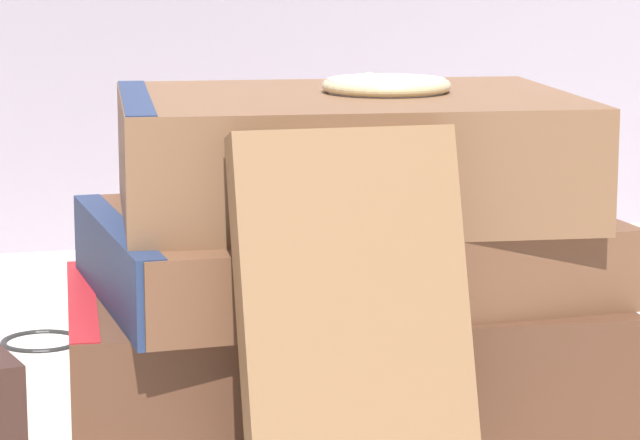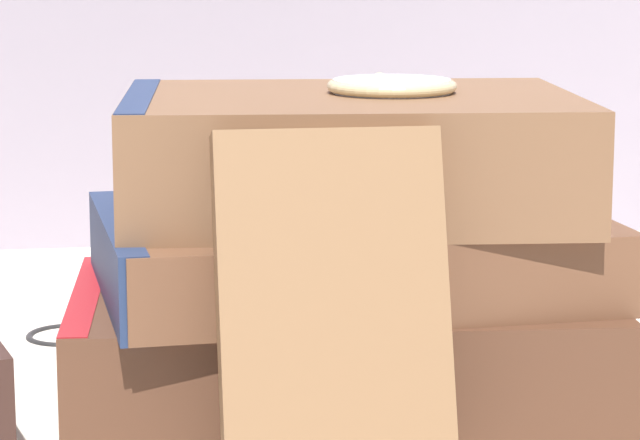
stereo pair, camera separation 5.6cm
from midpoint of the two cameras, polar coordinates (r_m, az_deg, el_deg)
ground_plane at (r=0.63m, az=4.49°, el=-8.23°), size 3.00×3.00×0.00m
book_flat_bottom at (r=0.67m, az=2.58°, el=-4.78°), size 0.24×0.17×0.05m
book_flat_middle at (r=0.66m, az=2.84°, el=-1.21°), size 0.22×0.17×0.04m
book_flat_top at (r=0.65m, az=3.16°, el=2.48°), size 0.21×0.16×0.05m
book_leaning_front at (r=0.56m, az=3.37°, el=-4.00°), size 0.09×0.06×0.13m
pocket_watch at (r=0.66m, az=5.15°, el=5.04°), size 0.06×0.06×0.01m
reading_glasses at (r=0.79m, az=-5.57°, el=-4.24°), size 0.10×0.05×0.00m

